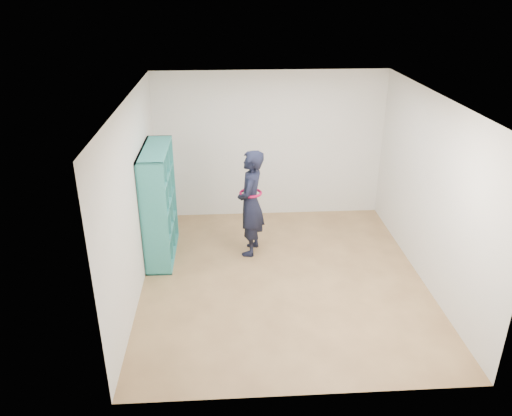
{
  "coord_description": "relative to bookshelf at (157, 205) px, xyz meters",
  "views": [
    {
      "loc": [
        -0.78,
        -6.12,
        3.91
      ],
      "look_at": [
        -0.37,
        0.3,
        0.99
      ],
      "focal_mm": 35.0,
      "sensor_mm": 36.0,
      "label": 1
    }
  ],
  "objects": [
    {
      "name": "bookshelf",
      "position": [
        0.0,
        0.0,
        0.0
      ],
      "size": [
        0.38,
        1.3,
        1.74
      ],
      "color": "teal",
      "rests_on": "floor"
    },
    {
      "name": "ceiling",
      "position": [
        1.83,
        -0.83,
        1.75
      ],
      "size": [
        4.5,
        4.5,
        0.0
      ],
      "primitive_type": "plane",
      "color": "white",
      "rests_on": "wall_back"
    },
    {
      "name": "smartphone",
      "position": [
        1.31,
        0.1,
        0.1
      ],
      "size": [
        0.02,
        0.08,
        0.12
      ],
      "rotation": [
        0.24,
        0.0,
        -0.18
      ],
      "color": "silver",
      "rests_on": "person"
    },
    {
      "name": "wall_right",
      "position": [
        3.83,
        -0.83,
        0.45
      ],
      "size": [
        0.02,
        4.5,
        2.6
      ],
      "primitive_type": "cube",
      "color": "silver",
      "rests_on": "floor"
    },
    {
      "name": "wall_back",
      "position": [
        1.83,
        1.42,
        0.45
      ],
      "size": [
        4.0,
        0.02,
        2.6
      ],
      "primitive_type": "cube",
      "color": "silver",
      "rests_on": "floor"
    },
    {
      "name": "floor",
      "position": [
        1.83,
        -0.83,
        -0.85
      ],
      "size": [
        4.5,
        4.5,
        0.0
      ],
      "primitive_type": "plane",
      "color": "brown",
      "rests_on": "ground"
    },
    {
      "name": "wall_front",
      "position": [
        1.83,
        -3.08,
        0.45
      ],
      "size": [
        4.0,
        0.02,
        2.6
      ],
      "primitive_type": "cube",
      "color": "silver",
      "rests_on": "floor"
    },
    {
      "name": "wall_left",
      "position": [
        -0.17,
        -0.83,
        0.45
      ],
      "size": [
        0.02,
        4.5,
        2.6
      ],
      "primitive_type": "cube",
      "color": "silver",
      "rests_on": "floor"
    },
    {
      "name": "person",
      "position": [
        1.42,
        -0.01,
        -0.01
      ],
      "size": [
        0.54,
        0.69,
        1.68
      ],
      "rotation": [
        0.0,
        0.0,
        -1.82
      ],
      "color": "black",
      "rests_on": "floor"
    }
  ]
}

